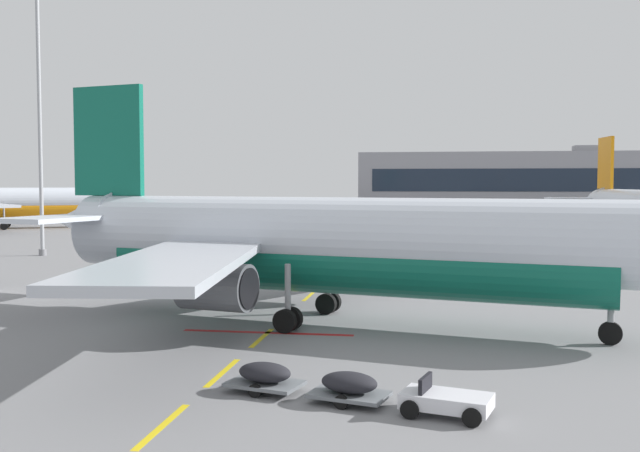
{
  "coord_description": "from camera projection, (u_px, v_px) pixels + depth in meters",
  "views": [
    {
      "loc": [
        25.64,
        -10.62,
        6.9
      ],
      "look_at": [
        18.61,
        33.54,
        4.26
      ],
      "focal_mm": 41.18,
      "sensor_mm": 36.0,
      "label": 1
    }
  ],
  "objects": [
    {
      "name": "terminal_satellite",
      "position": [
        533.0,
        183.0,
        166.65
      ],
      "size": [
        77.79,
        21.95,
        15.25
      ],
      "color": "gray",
      "rests_on": "ground"
    },
    {
      "name": "apron_paint_markings",
      "position": [
        319.0,
        287.0,
        48.5
      ],
      "size": [
        8.0,
        94.65,
        0.01
      ],
      "color": "yellow",
      "rests_on": "ground"
    },
    {
      "name": "apron_light_mast_near",
      "position": [
        38.0,
        60.0,
        68.6
      ],
      "size": [
        1.8,
        1.8,
        30.36
      ],
      "color": "slate",
      "rests_on": "ground"
    },
    {
      "name": "airliner_far_right",
      "position": [
        15.0,
        203.0,
        110.48
      ],
      "size": [
        33.02,
        31.21,
        12.18
      ],
      "color": "silver",
      "rests_on": "ground"
    },
    {
      "name": "airliner_foreground",
      "position": [
        336.0,
        244.0,
        35.65
      ],
      "size": [
        34.56,
        33.77,
        12.2
      ],
      "color": "silver",
      "rests_on": "ground"
    },
    {
      "name": "baggage_train",
      "position": [
        350.0,
        387.0,
        22.92
      ],
      "size": [
        8.68,
        3.69,
        1.14
      ],
      "color": "silver",
      "rests_on": "ground"
    }
  ]
}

